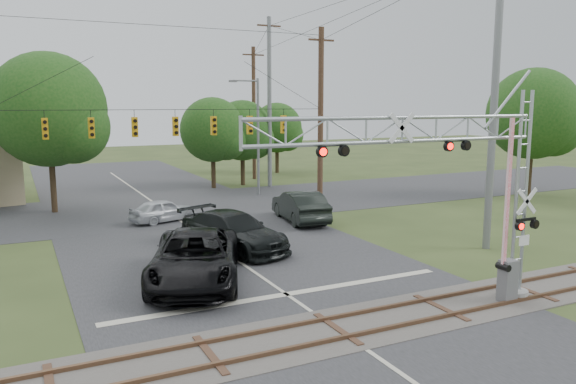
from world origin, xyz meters
name	(u,v)px	position (x,y,z in m)	size (l,w,h in m)	color
ground	(376,357)	(0.00, 0.00, 0.00)	(160.00, 160.00, 0.00)	#313F1D
road_main	(241,263)	(0.00, 10.00, 0.01)	(14.00, 90.00, 0.02)	#2B2B2D
road_cross	(162,208)	(0.00, 24.00, 0.01)	(90.00, 12.00, 0.02)	#2B2B2D
railroad_track	(337,329)	(0.00, 2.00, 0.03)	(90.00, 3.20, 0.17)	#443F3A
crossing_gantry	(452,178)	(3.92, 1.64, 4.45)	(10.73, 0.92, 7.20)	gray
traffic_signal_span	(190,122)	(0.88, 20.00, 5.69)	(19.34, 0.36, 11.50)	slate
pickup_black	(195,258)	(-2.51, 8.27, 0.97)	(3.21, 6.97, 1.94)	black
car_dark	(234,232)	(0.50, 12.14, 0.89)	(2.49, 6.12, 1.77)	black
sedan_silver	(163,210)	(-0.88, 19.91, 0.66)	(1.57, 3.90, 1.33)	silver
suv_dark	(300,206)	(6.25, 16.55, 0.89)	(1.89, 5.42, 1.78)	black
streetlight	(256,131)	(7.64, 26.30, 4.78)	(2.28, 0.24, 8.55)	slate
utility_poles	(208,108)	(2.68, 22.13, 6.46)	(24.41, 27.88, 14.14)	#492C21
treeline	(127,121)	(-1.18, 28.27, 5.52)	(54.39, 26.38, 9.88)	#352718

